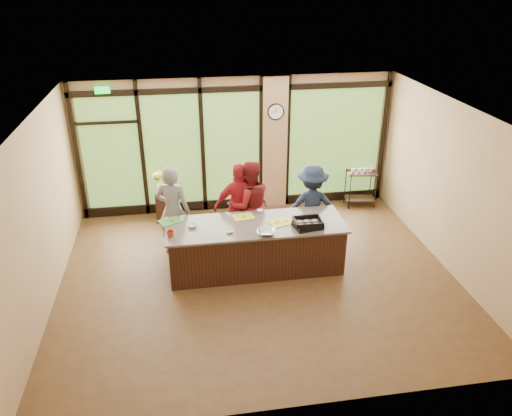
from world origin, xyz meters
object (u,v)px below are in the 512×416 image
object	(u,v)px
island_base	(256,247)
bar_cart	(361,183)
cook_left	(173,211)
cook_right	(312,206)
roasting_pan	(308,225)
flower_stand	(165,205)

from	to	relation	value
island_base	bar_cart	distance (m)	3.65
cook_left	bar_cart	xyz separation A→B (m)	(4.28, 1.50, -0.35)
cook_right	island_base	bearing A→B (deg)	38.56
cook_left	cook_right	world-z (taller)	cook_left
island_base	roasting_pan	distance (m)	1.06
flower_stand	island_base	bearing A→B (deg)	-50.10
cook_left	cook_right	bearing A→B (deg)	-161.71
cook_right	roasting_pan	bearing A→B (deg)	77.76
cook_right	cook_left	bearing A→B (deg)	5.89
flower_stand	bar_cart	world-z (taller)	bar_cart
cook_left	flower_stand	size ratio (longest dim) A/B	2.53
island_base	flower_stand	bearing A→B (deg)	126.39
cook_left	roasting_pan	bearing A→B (deg)	174.54
flower_stand	bar_cart	bearing A→B (deg)	4.26
cook_right	flower_stand	xyz separation A→B (m)	(-2.89, 1.47, -0.47)
cook_left	flower_stand	distance (m)	1.55
flower_stand	cook_left	bearing A→B (deg)	-78.42
cook_left	bar_cart	distance (m)	4.55
roasting_pan	flower_stand	xyz separation A→B (m)	(-2.54, 2.50, -0.61)
island_base	roasting_pan	xyz separation A→B (m)	(0.89, -0.26, 0.52)
cook_left	flower_stand	world-z (taller)	cook_left
cook_right	bar_cart	world-z (taller)	cook_right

